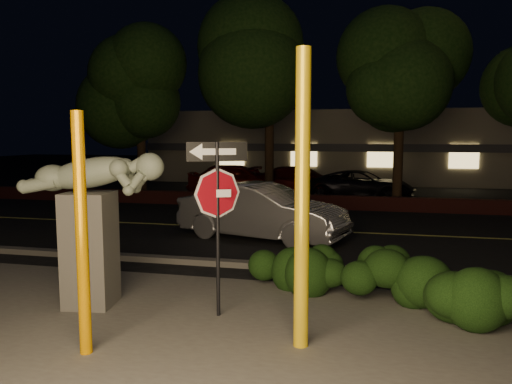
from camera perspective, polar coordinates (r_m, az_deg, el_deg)
ground at (r=16.84m, az=7.66°, el=-2.57°), size 90.00×90.00×0.00m
patio at (r=6.34m, az=-2.42°, el=-17.91°), size 14.00×6.00×0.02m
road at (r=13.90m, az=6.47°, el=-4.45°), size 80.00×8.00×0.01m
lane_marking at (r=13.90m, az=6.47°, el=-4.40°), size 80.00×0.12×0.00m
curb at (r=9.93m, az=3.69°, el=-8.53°), size 80.00×0.25×0.12m
brick_wall at (r=18.09m, az=8.07°, el=-1.16°), size 40.00×0.35×0.50m
parking_lot at (r=23.76m, az=9.29°, el=0.04°), size 40.00×12.00×0.01m
building at (r=31.59m, az=10.34°, el=5.22°), size 22.00×10.20×4.00m
tree_far_a at (r=21.94m, az=-13.18°, el=13.40°), size 4.60×4.60×7.43m
tree_far_b at (r=20.46m, az=1.56°, el=16.10°), size 5.20×5.20×8.41m
tree_far_c at (r=19.62m, az=16.29°, el=15.10°), size 4.80×4.80×7.84m
yellow_pole_left at (r=6.22m, az=-19.29°, el=-4.73°), size 0.15×0.15×2.91m
yellow_pole_right at (r=6.04m, az=5.30°, el=-1.14°), size 0.18×0.18×3.66m
signpost at (r=7.08m, az=-4.43°, el=-0.21°), size 0.79×0.37×2.54m
sculpture at (r=7.97m, az=-18.30°, el=-2.25°), size 2.23×0.90×2.37m
hedge_center at (r=8.66m, az=4.79°, el=-7.80°), size 2.04×1.23×0.99m
hedge_right at (r=8.30m, az=15.69°, el=-8.24°), size 1.91×1.47×1.11m
hedge_far_right at (r=7.50m, az=23.24°, el=-10.68°), size 1.53×1.11×0.97m
silver_sedan at (r=12.63m, az=0.70°, el=-2.26°), size 4.57×2.65×1.42m
parked_car_red at (r=21.90m, az=-2.23°, el=1.48°), size 4.51×2.48×1.45m
parked_car_darkred at (r=21.59m, az=5.30°, el=1.18°), size 4.50×1.87×1.30m
parked_car_dark at (r=21.10m, az=12.02°, el=0.80°), size 4.56×2.62×1.20m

